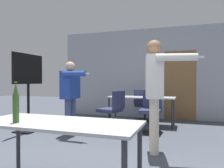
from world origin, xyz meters
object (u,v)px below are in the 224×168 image
(office_chair_far_right, at_px, (144,106))
(person_right_polo, at_px, (71,91))
(office_chair_near_pushed, at_px, (151,112))
(beer_bottle, at_px, (16,103))
(person_far_watching, at_px, (155,85))
(office_chair_side_rolled, at_px, (112,112))
(tv_screen, at_px, (28,84))

(office_chair_far_right, bearing_deg, person_right_polo, -109.52)
(person_right_polo, bearing_deg, office_chair_near_pushed, 115.49)
(office_chair_near_pushed, height_order, beer_bottle, beer_bottle)
(person_far_watching, height_order, office_chair_side_rolled, person_far_watching)
(office_chair_side_rolled, bearing_deg, person_far_watching, -119.88)
(tv_screen, relative_size, person_far_watching, 0.98)
(tv_screen, relative_size, office_chair_far_right, 1.95)
(tv_screen, xyz_separation_m, person_far_watching, (2.96, -0.55, 0.00))
(person_far_watching, xyz_separation_m, office_chair_far_right, (-0.68, 2.66, -0.68))
(person_right_polo, xyz_separation_m, office_chair_side_rolled, (0.77, 0.56, -0.51))
(tv_screen, relative_size, office_chair_near_pushed, 1.89)
(person_far_watching, bearing_deg, person_right_polo, -121.50)
(office_chair_near_pushed, bearing_deg, tv_screen, 18.70)
(person_far_watching, height_order, office_chair_near_pushed, person_far_watching)
(tv_screen, bearing_deg, office_chair_side_rolled, -69.26)
(office_chair_side_rolled, xyz_separation_m, office_chair_near_pushed, (0.87, 0.16, 0.01))
(person_right_polo, relative_size, office_chair_far_right, 1.74)
(person_far_watching, relative_size, office_chair_near_pushed, 1.94)
(person_far_watching, bearing_deg, office_chair_near_pushed, 179.40)
(office_chair_near_pushed, xyz_separation_m, beer_bottle, (-0.87, -3.18, 0.49))
(person_far_watching, height_order, office_chair_far_right, person_far_watching)
(office_chair_far_right, bearing_deg, tv_screen, -124.66)
(office_chair_side_rolled, bearing_deg, office_chair_near_pushed, -62.73)
(person_right_polo, height_order, office_chair_near_pushed, person_right_polo)
(office_chair_side_rolled, bearing_deg, beer_bottle, -162.94)
(office_chair_side_rolled, bearing_deg, person_right_polo, 142.89)
(office_chair_far_right, relative_size, beer_bottle, 2.20)
(tv_screen, distance_m, person_far_watching, 3.01)
(person_right_polo, bearing_deg, office_chair_far_right, 149.94)
(person_right_polo, height_order, person_far_watching, person_far_watching)
(tv_screen, height_order, beer_bottle, tv_screen)
(office_chair_far_right, height_order, beer_bottle, beer_bottle)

